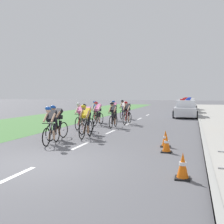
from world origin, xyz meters
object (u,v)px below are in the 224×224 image
(cyclist_lead, at_px, (51,125))
(police_car_second, at_px, (187,107))
(cyclist_seventh, at_px, (98,113))
(traffic_cone_near, at_px, (166,143))
(traffic_cone_mid, at_px, (165,139))
(cyclist_sixth, at_px, (113,114))
(cyclist_fourth, at_px, (86,118))
(cyclist_tenth, at_px, (123,109))
(police_car_nearest, at_px, (185,109))
(traffic_cone_far, at_px, (183,166))
(cyclist_ninth, at_px, (96,111))
(cyclist_eighth, at_px, (127,112))
(cyclist_third, at_px, (86,121))
(cyclist_fifth, at_px, (80,115))
(cyclist_second, at_px, (57,122))
(cyclist_eleventh, at_px, (114,110))
(police_car_third, at_px, (188,105))

(cyclist_lead, height_order, police_car_second, police_car_second)
(cyclist_seventh, bearing_deg, traffic_cone_near, -54.07)
(cyclist_seventh, relative_size, traffic_cone_mid, 2.69)
(cyclist_sixth, distance_m, traffic_cone_near, 7.18)
(cyclist_fourth, distance_m, cyclist_tenth, 8.50)
(police_car_nearest, xyz_separation_m, traffic_cone_far, (0.48, -17.66, -0.37))
(cyclist_ninth, bearing_deg, cyclist_tenth, 69.37)
(cyclist_eighth, relative_size, cyclist_tenth, 1.00)
(cyclist_third, relative_size, police_car_nearest, 0.39)
(cyclist_lead, xyz_separation_m, cyclist_fifth, (-0.77, 4.65, 0.00))
(cyclist_second, distance_m, cyclist_fourth, 2.16)
(cyclist_lead, height_order, cyclist_fifth, same)
(cyclist_sixth, relative_size, cyclist_tenth, 1.00)
(cyclist_lead, xyz_separation_m, traffic_cone_near, (4.57, -0.18, -0.48))
(cyclist_ninth, relative_size, police_car_nearest, 0.39)
(cyclist_tenth, distance_m, traffic_cone_near, 12.75)
(cyclist_lead, bearing_deg, cyclist_eleventh, 91.60)
(cyclist_lead, relative_size, police_car_nearest, 0.39)
(cyclist_eleventh, xyz_separation_m, traffic_cone_far, (5.50, -12.88, -0.48))
(cyclist_ninth, xyz_separation_m, police_car_third, (5.99, 16.64, -0.11))
(cyclist_ninth, bearing_deg, police_car_second, 62.43)
(cyclist_second, relative_size, cyclist_eleventh, 1.00)
(cyclist_lead, relative_size, cyclist_sixth, 1.00)
(cyclist_second, xyz_separation_m, cyclist_seventh, (-0.13, 5.68, 0.00))
(cyclist_eighth, bearing_deg, police_car_nearest, 62.26)
(cyclist_eleventh, xyz_separation_m, police_car_nearest, (5.02, 4.77, -0.11))
(police_car_second, height_order, traffic_cone_far, police_car_second)
(cyclist_lead, xyz_separation_m, cyclist_third, (0.70, 1.91, 0.00))
(cyclist_sixth, bearing_deg, cyclist_tenth, 98.50)
(cyclist_eighth, height_order, cyclist_tenth, same)
(cyclist_eighth, bearing_deg, cyclist_eleventh, 127.16)
(police_car_third, xyz_separation_m, traffic_cone_near, (-0.17, -25.29, -0.37))
(cyclist_lead, distance_m, police_car_nearest, 15.38)
(cyclist_fifth, distance_m, cyclist_eleventh, 5.23)
(cyclist_seventh, xyz_separation_m, cyclist_eleventh, (0.20, 3.07, 0.00))
(police_car_nearest, xyz_separation_m, police_car_third, (0.00, 10.48, 0.00))
(police_car_nearest, relative_size, traffic_cone_mid, 6.97)
(cyclist_second, xyz_separation_m, traffic_cone_far, (5.57, -4.13, -0.48))
(cyclist_eleventh, relative_size, traffic_cone_mid, 2.69)
(cyclist_second, bearing_deg, traffic_cone_mid, -3.69)
(cyclist_fifth, distance_m, traffic_cone_mid, 6.49)
(cyclist_sixth, distance_m, police_car_nearest, 9.55)
(police_car_nearest, xyz_separation_m, traffic_cone_mid, (-0.30, -13.84, -0.37))
(cyclist_fourth, xyz_separation_m, traffic_cone_near, (4.36, -3.38, -0.48))
(cyclist_ninth, distance_m, cyclist_eleventh, 1.69)
(cyclist_tenth, xyz_separation_m, traffic_cone_near, (4.61, -11.87, -0.48))
(cyclist_fifth, xyz_separation_m, cyclist_tenth, (0.73, 7.04, 0.00))
(cyclist_third, bearing_deg, traffic_cone_far, -47.54)
(cyclist_fifth, distance_m, cyclist_ninth, 3.86)
(cyclist_eighth, relative_size, police_car_nearest, 0.39)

